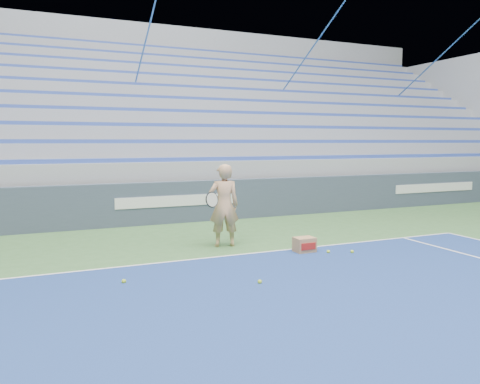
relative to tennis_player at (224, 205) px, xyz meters
The scene contains 8 objects.
sponsor_barrier 3.18m from the tennis_player, 92.67° to the left, with size 30.00×0.32×1.10m.
bleachers 9.01m from the tennis_player, 90.98° to the left, with size 31.00×9.15×7.30m.
tennis_player is the anchor object (origin of this frame).
ball_box 1.82m from the tennis_player, 41.63° to the right, with size 0.39×0.31×0.29m.
tennis_ball_0 2.28m from the tennis_player, 40.35° to the right, with size 0.07×0.07×0.07m, color #BAE02D.
tennis_ball_1 2.70m from the tennis_player, 37.44° to the right, with size 0.07×0.07×0.07m, color #BAE02D.
tennis_ball_2 3.04m from the tennis_player, 142.63° to the right, with size 0.07×0.07×0.07m, color #BAE02D.
tennis_ball_3 2.77m from the tennis_player, 99.44° to the right, with size 0.07×0.07×0.07m, color #BAE02D.
Camera 1 is at (-3.27, 3.89, 2.15)m, focal length 35.00 mm.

